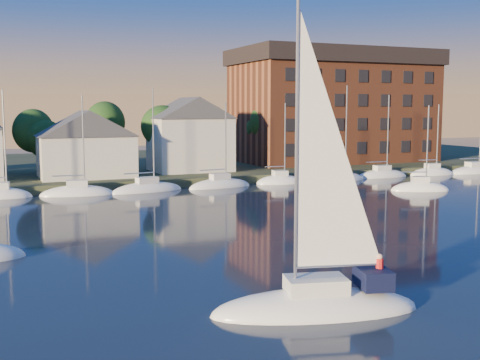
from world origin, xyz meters
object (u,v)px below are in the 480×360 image
clubhouse_centre (86,143)px  condo_block (333,105)px  clubhouse_east (190,133)px  drifting_sailboat_right (420,190)px  hero_sailboat (319,299)px

clubhouse_centre → condo_block: 41.05m
clubhouse_east → condo_block: 26.94m
condo_block → drifting_sailboat_right: size_ratio=2.88×
clubhouse_centre → condo_block: condo_block is taller
clubhouse_east → condo_block: bearing=12.9°
condo_block → hero_sailboat: 70.73m
condo_block → hero_sailboat: bearing=-122.4°
clubhouse_centre → condo_block: bearing=11.2°
clubhouse_centre → condo_block: size_ratio=0.37×
clubhouse_centre → drifting_sailboat_right: drifting_sailboat_right is taller
clubhouse_centre → clubhouse_east: clubhouse_east is taller
condo_block → drifting_sailboat_right: condo_block is taller
hero_sailboat → drifting_sailboat_right: 44.21m
drifting_sailboat_right → clubhouse_centre: bearing=172.8°
clubhouse_centre → clubhouse_east: (14.00, 2.00, 0.87)m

